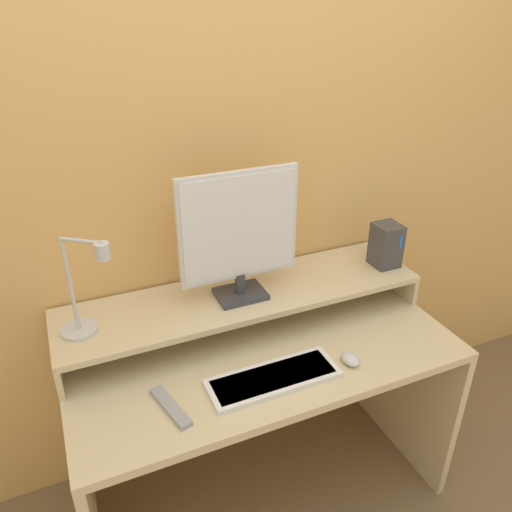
{
  "coord_description": "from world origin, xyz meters",
  "views": [
    {
      "loc": [
        -0.57,
        -0.93,
        1.79
      ],
      "look_at": [
        -0.01,
        0.36,
        1.05
      ],
      "focal_mm": 35.0,
      "sensor_mm": 36.0,
      "label": 1
    }
  ],
  "objects": [
    {
      "name": "mouse",
      "position": [
        0.23,
        0.13,
        0.72
      ],
      "size": [
        0.05,
        0.08,
        0.03
      ],
      "color": "silver",
      "rests_on": "desk"
    },
    {
      "name": "monitor_shelf",
      "position": [
        0.0,
        0.49,
        0.82
      ],
      "size": [
        1.32,
        0.33,
        0.13
      ],
      "color": "beige",
      "rests_on": "desk"
    },
    {
      "name": "wall_back",
      "position": [
        0.0,
        0.69,
        1.25
      ],
      "size": [
        6.0,
        0.05,
        2.5
      ],
      "color": "#E5AD60",
      "rests_on": "ground_plane"
    },
    {
      "name": "desk_lamp",
      "position": [
        -0.53,
        0.46,
        0.97
      ],
      "size": [
        0.18,
        0.16,
        0.33
      ],
      "color": "silver",
      "rests_on": "monitor_shelf"
    },
    {
      "name": "remote_control",
      "position": [
        -0.37,
        0.17,
        0.72
      ],
      "size": [
        0.08,
        0.2,
        0.02
      ],
      "color": "#99999E",
      "rests_on": "desk"
    },
    {
      "name": "keyboard",
      "position": [
        -0.04,
        0.16,
        0.72
      ],
      "size": [
        0.42,
        0.15,
        0.02
      ],
      "color": "white",
      "rests_on": "desk"
    },
    {
      "name": "monitor",
      "position": [
        -0.02,
        0.48,
        1.08
      ],
      "size": [
        0.42,
        0.13,
        0.46
      ],
      "color": "#38383D",
      "rests_on": "monitor_shelf"
    },
    {
      "name": "desk",
      "position": [
        0.0,
        0.33,
        0.51
      ],
      "size": [
        1.32,
        0.66,
        0.71
      ],
      "color": "beige",
      "rests_on": "ground_plane"
    },
    {
      "name": "router_dock",
      "position": [
        0.59,
        0.46,
        0.92
      ],
      "size": [
        0.1,
        0.1,
        0.17
      ],
      "color": "#3D3D42",
      "rests_on": "monitor_shelf"
    }
  ]
}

